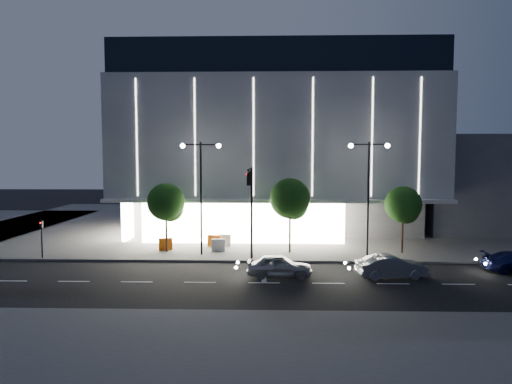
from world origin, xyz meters
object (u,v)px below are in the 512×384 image
object	(u,v)px
car_lead	(279,266)
barrier_c	(214,241)
street_lamp_west	(201,181)
car_second	(391,267)
traffic_mast	(251,196)
ped_signal_far	(42,235)
tree_mid	(290,201)
tree_right	(403,207)
barrier_d	(218,245)
street_lamp_east	(368,181)
barrier_b	(225,240)
tree_left	(166,204)
barrier_a	(166,244)

from	to	relation	value
car_lead	barrier_c	bearing A→B (deg)	33.42
street_lamp_west	car_second	size ratio (longest dim) A/B	1.99
traffic_mast	ped_signal_far	world-z (taller)	traffic_mast
tree_mid	tree_right	bearing A→B (deg)	-0.00
car_lead	barrier_d	xyz separation A→B (m)	(-4.83, 7.38, -0.08)
barrier_c	street_lamp_east	bearing A→B (deg)	-1.99
tree_mid	car_lead	bearing A→B (deg)	-98.25
tree_right	car_lead	size ratio (longest dim) A/B	1.29
barrier_b	barrier_d	world-z (taller)	same
traffic_mast	street_lamp_west	world-z (taller)	street_lamp_west
barrier_c	barrier_d	bearing A→B (deg)	-60.43
car_second	barrier_d	bearing A→B (deg)	50.41
ped_signal_far	barrier_c	bearing A→B (deg)	20.27
street_lamp_east	tree_mid	world-z (taller)	street_lamp_east
traffic_mast	barrier_d	bearing A→B (deg)	125.33
traffic_mast	tree_left	distance (m)	7.95
traffic_mast	tree_mid	distance (m)	4.82
tree_mid	barrier_c	size ratio (longest dim) A/B	5.59
ped_signal_far	tree_left	xyz separation A→B (m)	(9.03, 2.52, 2.15)
barrier_a	barrier_b	distance (m)	5.07
tree_left	barrier_a	world-z (taller)	tree_left
tree_left	car_lead	distance (m)	11.90
tree_right	tree_left	bearing A→B (deg)	180.00
street_lamp_west	barrier_c	distance (m)	6.20
ped_signal_far	barrier_a	bearing A→B (deg)	19.41
tree_left	barrier_c	bearing A→B (deg)	30.79
tree_right	car_second	distance (m)	8.28
street_lamp_east	tree_right	xyz separation A→B (m)	(3.03, 1.02, -2.07)
street_lamp_east	tree_left	world-z (taller)	street_lamp_east
street_lamp_west	car_lead	xyz separation A→B (m)	(6.00, -6.06, -5.23)
barrier_d	street_lamp_east	bearing A→B (deg)	-9.68
street_lamp_east	barrier_c	bearing A→B (deg)	165.73
traffic_mast	barrier_d	size ratio (longest dim) A/B	6.43
car_second	tree_left	bearing A→B (deg)	58.31
traffic_mast	ped_signal_far	distance (m)	16.35
car_lead	barrier_b	size ratio (longest dim) A/B	3.87
tree_right	car_second	world-z (taller)	tree_right
tree_left	tree_right	distance (m)	19.00
traffic_mast	barrier_b	bearing A→B (deg)	112.28
ped_signal_far	street_lamp_west	bearing A→B (deg)	7.13
barrier_b	tree_right	bearing A→B (deg)	2.84
tree_right	barrier_c	size ratio (longest dim) A/B	5.01
street_lamp_west	barrier_d	distance (m)	5.59
ped_signal_far	tree_left	size ratio (longest dim) A/B	0.52
barrier_a	ped_signal_far	bearing A→B (deg)	178.76
street_lamp_east	car_lead	xyz separation A→B (m)	(-7.00, -6.06, -5.23)
street_lamp_west	car_lead	size ratio (longest dim) A/B	2.11
tree_mid	tree_right	size ratio (longest dim) A/B	1.12
traffic_mast	tree_right	bearing A→B (deg)	17.02
street_lamp_east	ped_signal_far	size ratio (longest dim) A/B	3.00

